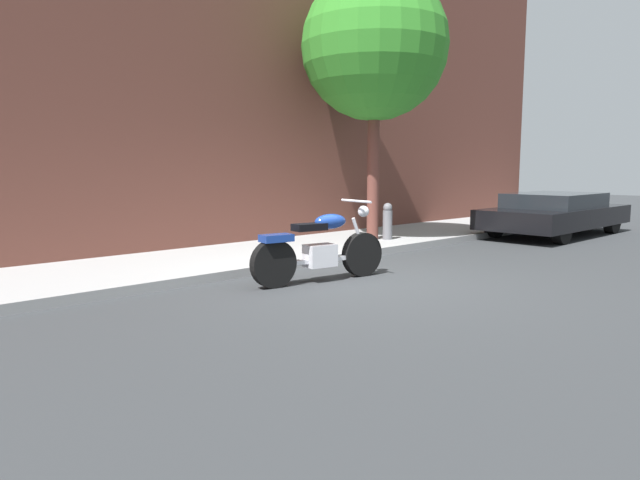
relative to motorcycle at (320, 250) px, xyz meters
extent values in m
plane|color=#303335|center=(0.45, -0.35, -0.46)|extent=(60.00, 60.00, 0.00)
cube|color=#979797|center=(0.45, 2.25, -0.39)|extent=(24.06, 2.54, 0.14)
cube|color=brown|center=(0.45, 3.77, 3.77)|extent=(24.06, 0.50, 8.47)
cylinder|color=black|center=(0.76, -0.13, -0.13)|extent=(0.68, 0.24, 0.67)
cylinder|color=black|center=(-0.76, 0.12, -0.13)|extent=(0.68, 0.24, 0.67)
cube|color=silver|center=(0.00, 0.00, -0.08)|extent=(0.48, 0.35, 0.32)
cube|color=silver|center=(0.00, 0.00, -0.15)|extent=(1.37, 0.30, 0.06)
ellipsoid|color=navy|center=(0.18, -0.03, 0.40)|extent=(0.56, 0.34, 0.22)
cube|color=black|center=(-0.18, 0.02, 0.34)|extent=(0.51, 0.31, 0.10)
cube|color=navy|center=(-0.71, 0.11, 0.22)|extent=(0.47, 0.31, 0.10)
cylinder|color=silver|center=(0.70, -0.12, 0.15)|extent=(0.28, 0.09, 0.58)
cylinder|color=silver|center=(0.64, -0.11, 0.68)|extent=(0.15, 0.70, 0.04)
sphere|color=silver|center=(0.78, -0.13, 0.52)|extent=(0.17, 0.17, 0.17)
cylinder|color=silver|center=(-0.22, 0.19, -0.18)|extent=(0.80, 0.22, 0.09)
cylinder|color=black|center=(9.43, 0.98, -0.14)|extent=(0.64, 0.23, 0.64)
cylinder|color=black|center=(9.45, -0.60, -0.14)|extent=(0.64, 0.23, 0.64)
cylinder|color=black|center=(6.50, 0.95, -0.14)|extent=(0.64, 0.23, 0.64)
cylinder|color=black|center=(6.51, -0.63, -0.14)|extent=(0.64, 0.23, 0.64)
cube|color=black|center=(7.97, 0.18, 0.00)|extent=(4.60, 1.92, 0.45)
cube|color=#1E2328|center=(7.87, 0.17, 0.37)|extent=(2.40, 1.68, 0.40)
cylinder|color=brown|center=(3.38, 2.00, 1.16)|extent=(0.24, 0.24, 3.25)
sphere|color=#328527|center=(3.38, 2.00, 3.61)|extent=(2.98, 2.98, 2.98)
cylinder|color=slate|center=(3.58, 1.76, -0.09)|extent=(0.20, 0.20, 0.75)
sphere|color=slate|center=(3.58, 1.76, 0.35)|extent=(0.19, 0.19, 0.19)
camera|label=1|loc=(-5.48, -5.88, 1.18)|focal=31.70mm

